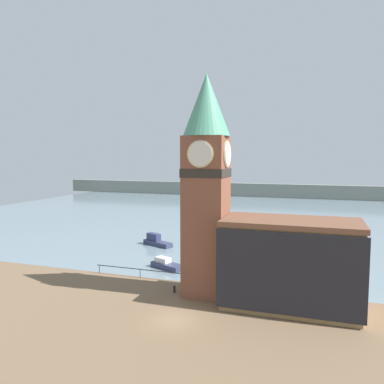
# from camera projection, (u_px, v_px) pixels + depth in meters

# --- Properties ---
(ground_plane) EXTENTS (160.00, 160.00, 0.00)m
(ground_plane) POSITION_uv_depth(u_px,v_px,m) (174.00, 320.00, 34.46)
(ground_plane) COLOR brown
(water) EXTENTS (160.00, 120.00, 0.00)m
(water) POSITION_uv_depth(u_px,v_px,m) (268.00, 213.00, 100.88)
(water) COLOR gray
(water) RESTS_ON ground_plane
(far_shoreline) EXTENTS (180.00, 3.00, 5.00)m
(far_shoreline) POSITION_uv_depth(u_px,v_px,m) (281.00, 191.00, 138.44)
(far_shoreline) COLOR gray
(far_shoreline) RESTS_ON water
(pier_railing) EXTENTS (12.28, 0.08, 1.09)m
(pier_railing) POSITION_uv_depth(u_px,v_px,m) (140.00, 270.00, 46.52)
(pier_railing) COLOR #232328
(pier_railing) RESTS_ON ground_plane
(clock_tower) EXTENTS (5.02, 5.02, 23.70)m
(clock_tower) POSITION_uv_depth(u_px,v_px,m) (206.00, 179.00, 39.94)
(clock_tower) COLOR brown
(clock_tower) RESTS_ON ground_plane
(pier_building) EXTENTS (13.46, 7.07, 8.84)m
(pier_building) POSITION_uv_depth(u_px,v_px,m) (290.00, 263.00, 37.16)
(pier_building) COLOR #A88451
(pier_building) RESTS_ON ground_plane
(boat_near) EXTENTS (5.08, 3.47, 1.39)m
(boat_near) POSITION_uv_depth(u_px,v_px,m) (166.00, 265.00, 50.46)
(boat_near) COLOR #333856
(boat_near) RESTS_ON water
(boat_far) EXTENTS (5.90, 3.80, 1.96)m
(boat_far) POSITION_uv_depth(u_px,v_px,m) (156.00, 241.00, 63.56)
(boat_far) COLOR #333856
(boat_far) RESTS_ON water
(mooring_bollard_near) EXTENTS (0.27, 0.27, 0.77)m
(mooring_bollard_near) POSITION_uv_depth(u_px,v_px,m) (174.00, 289.00, 41.50)
(mooring_bollard_near) COLOR black
(mooring_bollard_near) RESTS_ON ground_plane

